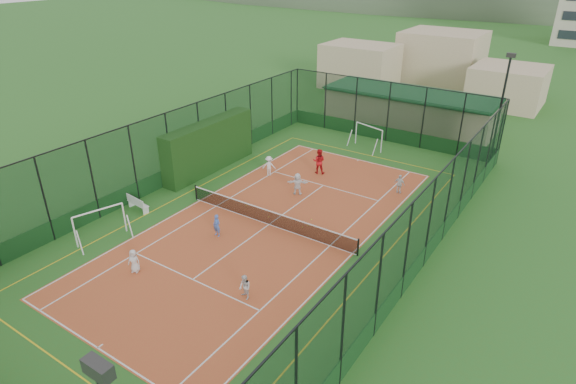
# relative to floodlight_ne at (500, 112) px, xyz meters

# --- Properties ---
(ground) EXTENTS (300.00, 300.00, 0.00)m
(ground) POSITION_rel_floodlight_ne_xyz_m (-8.60, -16.60, -4.12)
(ground) COLOR #336422
(ground) RESTS_ON ground
(court_slab) EXTENTS (11.17, 23.97, 0.01)m
(court_slab) POSITION_rel_floodlight_ne_xyz_m (-8.60, -16.60, -4.12)
(court_slab) COLOR #C0432A
(court_slab) RESTS_ON ground
(tennis_net) EXTENTS (11.67, 0.12, 1.06)m
(tennis_net) POSITION_rel_floodlight_ne_xyz_m (-8.60, -16.60, -3.59)
(tennis_net) COLOR black
(tennis_net) RESTS_ON ground
(perimeter_fence) EXTENTS (18.12, 34.12, 5.00)m
(perimeter_fence) POSITION_rel_floodlight_ne_xyz_m (-8.60, -16.60, -1.62)
(perimeter_fence) COLOR black
(perimeter_fence) RESTS_ON ground
(floodlight_ne) EXTENTS (0.60, 0.26, 8.25)m
(floodlight_ne) POSITION_rel_floodlight_ne_xyz_m (0.00, 0.00, 0.00)
(floodlight_ne) COLOR black
(floodlight_ne) RESTS_ON ground
(clubhouse) EXTENTS (15.20, 7.20, 3.15)m
(clubhouse) POSITION_rel_floodlight_ne_xyz_m (-8.60, 5.40, -2.55)
(clubhouse) COLOR tan
(clubhouse) RESTS_ON ground
(distant_hills) EXTENTS (200.00, 60.00, 24.00)m
(distant_hills) POSITION_rel_floodlight_ne_xyz_m (-8.60, 133.40, -4.12)
(distant_hills) COLOR #384C33
(distant_hills) RESTS_ON ground
(hedge_left) EXTENTS (1.25, 8.35, 3.65)m
(hedge_left) POSITION_rel_floodlight_ne_xyz_m (-16.90, -12.44, -2.30)
(hedge_left) COLOR black
(hedge_left) RESTS_ON ground
(white_bench) EXTENTS (1.81, 0.69, 0.99)m
(white_bench) POSITION_rel_floodlight_ne_xyz_m (-16.40, -19.63, -3.63)
(white_bench) COLOR white
(white_bench) RESTS_ON ground
(futsal_goal_near) EXTENTS (2.94, 1.66, 1.82)m
(futsal_goal_near) POSITION_rel_floodlight_ne_xyz_m (-15.43, -23.04, -3.21)
(futsal_goal_near) COLOR white
(futsal_goal_near) RESTS_ON ground
(futsal_goal_far) EXTENTS (3.00, 1.66, 1.86)m
(futsal_goal_far) POSITION_rel_floodlight_ne_xyz_m (-9.14, -1.99, -3.19)
(futsal_goal_far) COLOR white
(futsal_goal_far) RESTS_ON ground
(child_near_left) EXTENTS (0.72, 0.62, 1.26)m
(child_near_left) POSITION_rel_floodlight_ne_xyz_m (-11.46, -24.10, -3.49)
(child_near_left) COLOR silver
(child_near_left) RESTS_ON court_slab
(child_near_mid) EXTENTS (0.50, 0.34, 1.31)m
(child_near_mid) POSITION_rel_floodlight_ne_xyz_m (-10.31, -19.21, -3.46)
(child_near_mid) COLOR #456BC5
(child_near_mid) RESTS_ON court_slab
(child_near_right) EXTENTS (0.74, 0.67, 1.25)m
(child_near_right) POSITION_rel_floodlight_ne_xyz_m (-5.57, -22.67, -3.49)
(child_near_right) COLOR white
(child_near_right) RESTS_ON court_slab
(child_far_left) EXTENTS (1.08, 0.94, 1.45)m
(child_far_left) POSITION_rel_floodlight_ne_xyz_m (-12.72, -10.87, -3.39)
(child_far_left) COLOR silver
(child_far_left) RESTS_ON court_slab
(child_far_right) EXTENTS (0.78, 0.36, 1.31)m
(child_far_right) POSITION_rel_floodlight_ne_xyz_m (-3.84, -8.41, -3.46)
(child_far_right) COLOR white
(child_far_right) RESTS_ON court_slab
(child_far_back) EXTENTS (1.43, 1.06, 1.50)m
(child_far_back) POSITION_rel_floodlight_ne_xyz_m (-9.37, -12.30, -3.37)
(child_far_back) COLOR white
(child_far_back) RESTS_ON court_slab
(coach) EXTENTS (1.09, 0.98, 1.84)m
(coach) POSITION_rel_floodlight_ne_xyz_m (-9.94, -8.56, -3.19)
(coach) COLOR red
(coach) RESTS_ON court_slab
(tennis_balls) EXTENTS (4.63, 1.25, 0.07)m
(tennis_balls) POSITION_rel_floodlight_ne_xyz_m (-8.09, -15.47, -4.08)
(tennis_balls) COLOR #CCE033
(tennis_balls) RESTS_ON court_slab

